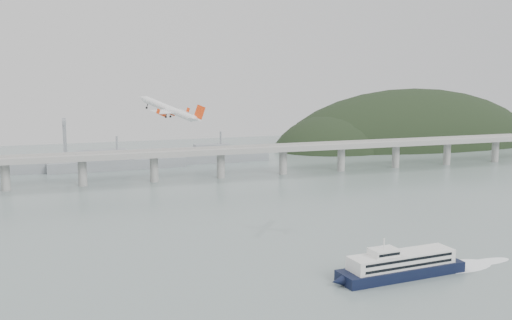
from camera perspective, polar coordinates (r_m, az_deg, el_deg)
name	(u,v)px	position (r m, az deg, el deg)	size (l,w,h in m)	color
ground	(296,261)	(260.93, 3.84, -9.62)	(900.00, 900.00, 0.00)	slate
bridge	(193,156)	(443.73, -6.02, 0.38)	(800.00, 22.00, 23.90)	#959592
headland	(423,161)	(684.49, 15.59, -0.05)	(365.00, 155.00, 156.00)	black
ferry	(401,265)	(248.41, 13.67, -9.72)	(88.80, 20.63, 16.74)	black
airliner	(170,110)	(313.89, -8.17, 4.75)	(32.43, 31.43, 15.51)	white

